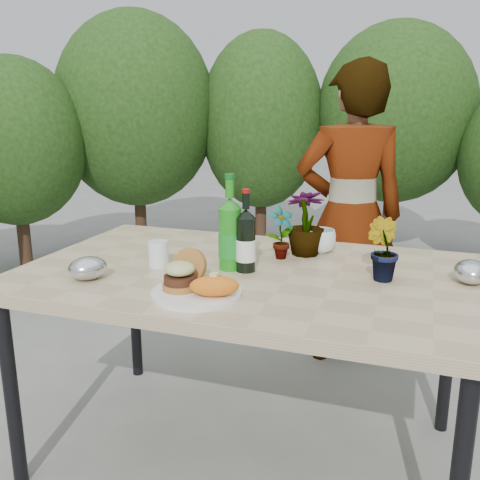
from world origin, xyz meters
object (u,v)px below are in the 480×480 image
(patio_table, at_px, (247,285))
(wine_bottle, at_px, (246,241))
(person, at_px, (350,217))
(dinner_plate, at_px, (196,293))

(patio_table, xyz_separation_m, wine_bottle, (-0.00, -0.01, 0.17))
(patio_table, relative_size, person, 1.04)
(patio_table, distance_m, person, 1.00)
(dinner_plate, height_order, wine_bottle, wine_bottle)
(patio_table, height_order, person, person)
(wine_bottle, bearing_deg, patio_table, 77.43)
(patio_table, bearing_deg, dinner_plate, -102.47)
(person, bearing_deg, patio_table, 56.36)
(patio_table, distance_m, dinner_plate, 0.31)
(dinner_plate, distance_m, person, 1.30)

